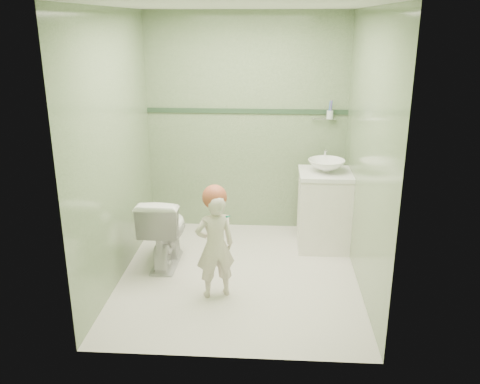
{
  "coord_description": "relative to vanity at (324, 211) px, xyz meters",
  "views": [
    {
      "loc": [
        0.29,
        -4.31,
        2.28
      ],
      "look_at": [
        0.0,
        0.15,
        0.78
      ],
      "focal_mm": 38.14,
      "sensor_mm": 36.0,
      "label": 1
    }
  ],
  "objects": [
    {
      "name": "ground",
      "position": [
        -0.84,
        -0.7,
        -0.4
      ],
      "size": [
        2.5,
        2.5,
        0.0
      ],
      "primitive_type": "plane",
      "color": "silver",
      "rests_on": "ground"
    },
    {
      "name": "vanity",
      "position": [
        0.0,
        0.0,
        0.0
      ],
      "size": [
        0.52,
        0.5,
        0.8
      ],
      "primitive_type": "cube",
      "color": "white",
      "rests_on": "ground"
    },
    {
      "name": "counter",
      "position": [
        0.0,
        0.0,
        0.41
      ],
      "size": [
        0.54,
        0.52,
        0.04
      ],
      "primitive_type": "cube",
      "color": "white",
      "rests_on": "vanity"
    },
    {
      "name": "cup_holder",
      "position": [
        0.05,
        0.48,
        0.93
      ],
      "size": [
        0.26,
        0.07,
        0.21
      ],
      "color": "silver",
      "rests_on": "room_shell"
    },
    {
      "name": "teal_toothbrush",
      "position": [
        -0.91,
        -1.17,
        0.38
      ],
      "size": [
        0.1,
        0.14,
        0.08
      ],
      "color": "#12806A",
      "rests_on": "toddler"
    },
    {
      "name": "toddler",
      "position": [
        -1.02,
        -1.08,
        0.07
      ],
      "size": [
        0.4,
        0.33,
        0.94
      ],
      "primitive_type": "imported",
      "rotation": [
        0.0,
        0.0,
        3.5
      ],
      "color": "silver",
      "rests_on": "ground"
    },
    {
      "name": "faucet",
      "position": [
        0.0,
        0.19,
        0.57
      ],
      "size": [
        0.03,
        0.13,
        0.18
      ],
      "color": "silver",
      "rests_on": "counter"
    },
    {
      "name": "hair_cap",
      "position": [
        -1.02,
        -1.05,
        0.5
      ],
      "size": [
        0.21,
        0.21,
        0.21
      ],
      "primitive_type": "sphere",
      "color": "#AE5236",
      "rests_on": "toddler"
    },
    {
      "name": "basin",
      "position": [
        0.0,
        0.0,
        0.49
      ],
      "size": [
        0.37,
        0.37,
        0.13
      ],
      "primitive_type": "imported",
      "color": "white",
      "rests_on": "counter"
    },
    {
      "name": "toilet",
      "position": [
        -1.58,
        -0.5,
        -0.04
      ],
      "size": [
        0.41,
        0.71,
        0.72
      ],
      "primitive_type": "imported",
      "rotation": [
        0.0,
        0.0,
        3.13
      ],
      "color": "white",
      "rests_on": "ground"
    },
    {
      "name": "room_shell",
      "position": [
        -0.84,
        -0.7,
        0.8
      ],
      "size": [
        2.5,
        2.54,
        2.4
      ],
      "color": "gray",
      "rests_on": "ground"
    },
    {
      "name": "trim_stripe",
      "position": [
        -0.84,
        0.54,
        0.95
      ],
      "size": [
        2.2,
        0.02,
        0.05
      ],
      "primitive_type": "cube",
      "color": "#2C462F",
      "rests_on": "room_shell"
    }
  ]
}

